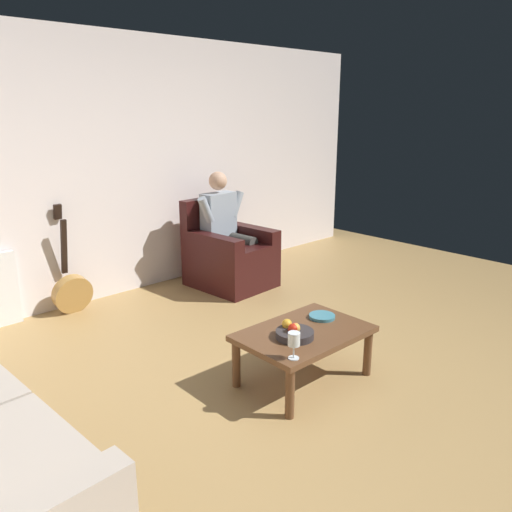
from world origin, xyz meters
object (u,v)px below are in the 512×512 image
(wine_glass_near, at_px, (294,341))
(decorative_dish, at_px, (322,316))
(coffee_table, at_px, (304,338))
(fruit_bowl, at_px, (294,332))
(guitar, at_px, (72,290))
(person_seated, at_px, (226,226))
(armchair, at_px, (228,256))

(wine_glass_near, relative_size, decorative_dish, 0.91)
(coffee_table, height_order, fruit_bowl, fruit_bowl)
(guitar, height_order, wine_glass_near, guitar)
(person_seated, relative_size, decorative_dish, 6.39)
(guitar, xyz_separation_m, fruit_bowl, (-0.49, 2.37, 0.20))
(armchair, distance_m, guitar, 1.64)
(coffee_table, xyz_separation_m, wine_glass_near, (0.36, 0.23, 0.17))
(armchair, relative_size, wine_glass_near, 5.35)
(armchair, bearing_deg, decorative_dish, 65.98)
(coffee_table, bearing_deg, guitar, -75.08)
(armchair, distance_m, fruit_bowl, 2.24)
(wine_glass_near, relative_size, fruit_bowl, 0.67)
(armchair, xyz_separation_m, person_seated, (0.00, -0.03, 0.33))
(armchair, height_order, fruit_bowl, armchair)
(coffee_table, relative_size, wine_glass_near, 5.29)
(armchair, height_order, coffee_table, armchair)
(armchair, height_order, wine_glass_near, armchair)
(person_seated, distance_m, coffee_table, 2.21)
(armchair, bearing_deg, guitar, -18.38)
(coffee_table, bearing_deg, wine_glass_near, 32.64)
(fruit_bowl, bearing_deg, decorative_dish, -168.09)
(decorative_dish, bearing_deg, coffee_table, 12.56)
(person_seated, bearing_deg, wine_glass_near, 55.28)
(wine_glass_near, distance_m, decorative_dish, 0.70)
(wine_glass_near, bearing_deg, coffee_table, -147.36)
(decorative_dish, bearing_deg, person_seated, -110.01)
(wine_glass_near, xyz_separation_m, decorative_dish, (-0.62, -0.29, -0.11))
(fruit_bowl, relative_size, decorative_dish, 1.35)
(coffee_table, bearing_deg, fruit_bowl, 10.60)
(guitar, relative_size, wine_glass_near, 5.91)
(coffee_table, bearing_deg, armchair, -116.41)
(person_seated, relative_size, guitar, 1.19)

